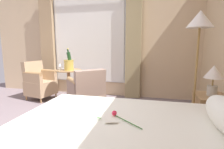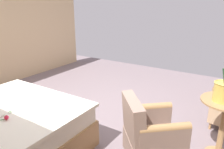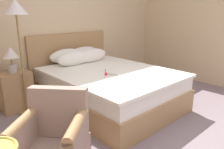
{
  "view_description": "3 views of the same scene",
  "coord_description": "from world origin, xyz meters",
  "px_view_note": "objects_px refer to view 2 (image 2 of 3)",
  "views": [
    {
      "loc": [
        1.59,
        1.61,
        1.26
      ],
      "look_at": [
        -0.63,
        1.08,
        0.88
      ],
      "focal_mm": 28.0,
      "sensor_mm": 36.0,
      "label": 1
    },
    {
      "loc": [
        -1.98,
        2.39,
        1.78
      ],
      "look_at": [
        -0.8,
        0.55,
        1.07
      ],
      "focal_mm": 35.0,
      "sensor_mm": 36.0,
      "label": 2
    },
    {
      "loc": [
        -1.97,
        -1.06,
        1.51
      ],
      "look_at": [
        -0.44,
        0.59,
        0.87
      ],
      "focal_mm": 35.0,
      "sensor_mm": 36.0,
      "label": 3
    }
  ],
  "objects_px": {
    "wine_glass_near_edge": "(223,87)",
    "champagne_bucket": "(224,89)",
    "side_table_round": "(223,122)",
    "armchair_by_window": "(150,137)"
  },
  "relations": [
    {
      "from": "armchair_by_window",
      "to": "wine_glass_near_edge",
      "type": "bearing_deg",
      "value": -124.02
    },
    {
      "from": "wine_glass_near_edge",
      "to": "armchair_by_window",
      "type": "relative_size",
      "value": 0.17
    },
    {
      "from": "champagne_bucket",
      "to": "wine_glass_near_edge",
      "type": "height_order",
      "value": "champagne_bucket"
    },
    {
      "from": "champagne_bucket",
      "to": "wine_glass_near_edge",
      "type": "relative_size",
      "value": 3.18
    },
    {
      "from": "champagne_bucket",
      "to": "armchair_by_window",
      "type": "height_order",
      "value": "champagne_bucket"
    },
    {
      "from": "champagne_bucket",
      "to": "wine_glass_near_edge",
      "type": "xyz_separation_m",
      "value": [
        0.02,
        -0.2,
        -0.04
      ]
    },
    {
      "from": "side_table_round",
      "to": "armchair_by_window",
      "type": "bearing_deg",
      "value": 46.67
    },
    {
      "from": "wine_glass_near_edge",
      "to": "champagne_bucket",
      "type": "bearing_deg",
      "value": 96.88
    },
    {
      "from": "armchair_by_window",
      "to": "champagne_bucket",
      "type": "bearing_deg",
      "value": -132.95
    },
    {
      "from": "side_table_round",
      "to": "wine_glass_near_edge",
      "type": "relative_size",
      "value": 5.03
    }
  ]
}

